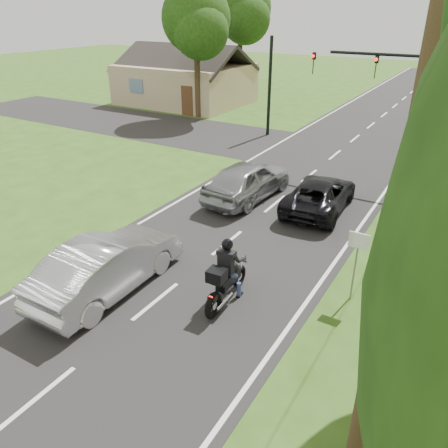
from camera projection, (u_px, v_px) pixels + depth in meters
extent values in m
plane|color=#2E4A14|center=(156.00, 301.00, 12.42)|extent=(140.00, 140.00, 0.00)
cube|color=black|center=(293.00, 189.00, 20.09)|extent=(8.00, 100.00, 0.01)
cube|color=black|center=(335.00, 155.00, 24.70)|extent=(60.00, 7.00, 0.01)
torus|color=black|center=(239.00, 276.00, 12.94)|extent=(0.19, 0.71, 0.70)
torus|color=black|center=(213.00, 305.00, 11.68)|extent=(0.21, 0.77, 0.76)
cube|color=black|center=(229.00, 279.00, 12.25)|extent=(0.35, 1.02, 0.32)
sphere|color=black|center=(233.00, 268.00, 12.37)|extent=(0.36, 0.36, 0.36)
cube|color=black|center=(222.00, 280.00, 11.87)|extent=(0.39, 0.60, 0.11)
cube|color=#FF0C07|center=(211.00, 297.00, 11.43)|extent=(0.11, 0.04, 0.05)
cylinder|color=silver|center=(224.00, 301.00, 11.87)|extent=(0.14, 0.85, 0.10)
cylinder|color=black|center=(236.00, 259.00, 12.46)|extent=(0.66, 0.08, 0.04)
cube|color=black|center=(217.00, 275.00, 11.47)|extent=(0.49, 0.45, 0.34)
cube|color=black|center=(226.00, 262.00, 11.83)|extent=(0.44, 0.26, 0.64)
sphere|color=black|center=(227.00, 244.00, 11.67)|extent=(0.32, 0.32, 0.32)
cylinder|color=navy|center=(224.00, 286.00, 12.69)|extent=(0.13, 0.13, 0.48)
cylinder|color=navy|center=(239.00, 290.00, 12.49)|extent=(0.13, 0.13, 0.48)
imported|color=black|center=(320.00, 194.00, 17.78)|extent=(2.46, 4.82, 1.30)
imported|color=silver|center=(108.00, 265.00, 12.60)|extent=(1.84, 5.05, 1.65)
imported|color=#989A9F|center=(248.00, 180.00, 18.75)|extent=(2.32, 5.04, 1.67)
cylinder|color=black|center=(442.00, 120.00, 19.43)|extent=(0.20, 0.20, 6.00)
cylinder|color=black|center=(389.00, 55.00, 19.52)|extent=(5.40, 0.14, 0.14)
imported|color=black|center=(376.00, 67.00, 19.99)|extent=(0.16, 0.36, 1.00)
imported|color=black|center=(314.00, 63.00, 21.37)|extent=(0.16, 0.36, 1.00)
sphere|color=#FF0C07|center=(376.00, 60.00, 19.71)|extent=(0.16, 0.16, 0.16)
sphere|color=#FF0C07|center=(313.00, 56.00, 21.09)|extent=(0.16, 0.16, 0.16)
cylinder|color=black|center=(270.00, 87.00, 27.29)|extent=(0.20, 0.20, 6.00)
cylinder|color=#4B3622|center=(400.00, 217.00, 5.80)|extent=(0.28, 0.28, 10.00)
cylinder|color=slate|center=(355.00, 269.00, 12.11)|extent=(0.05, 0.05, 2.00)
cube|color=silver|center=(359.00, 241.00, 11.69)|extent=(0.55, 0.04, 0.45)
cylinder|color=slate|center=(414.00, 181.00, 18.16)|extent=(0.05, 0.05, 2.00)
cube|color=#0C591E|center=(418.00, 161.00, 17.74)|extent=(0.55, 0.04, 0.45)
cylinder|color=#332316|center=(197.00, 75.00, 31.92)|extent=(0.44, 0.44, 6.16)
sphere|color=black|center=(196.00, 18.00, 30.26)|extent=(4.80, 4.80, 4.80)
sphere|color=black|center=(201.00, 31.00, 29.74)|extent=(3.84, 3.84, 3.84)
cylinder|color=#332316|center=(240.00, 57.00, 40.40)|extent=(0.44, 0.44, 6.72)
sphere|color=black|center=(241.00, 8.00, 38.58)|extent=(5.40, 5.40, 5.40)
sphere|color=black|center=(246.00, 19.00, 37.99)|extent=(4.32, 4.32, 4.32)
cube|color=tan|center=(185.00, 84.00, 37.49)|extent=(10.00, 8.00, 3.20)
cube|color=black|center=(170.00, 60.00, 35.02)|extent=(10.20, 4.00, 2.29)
cube|color=black|center=(198.00, 56.00, 38.09)|extent=(10.20, 4.00, 2.29)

